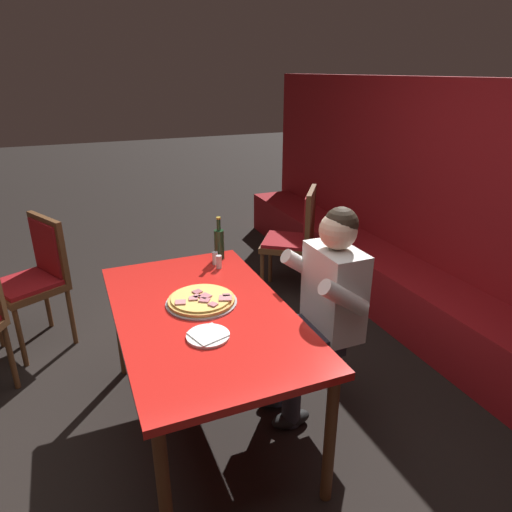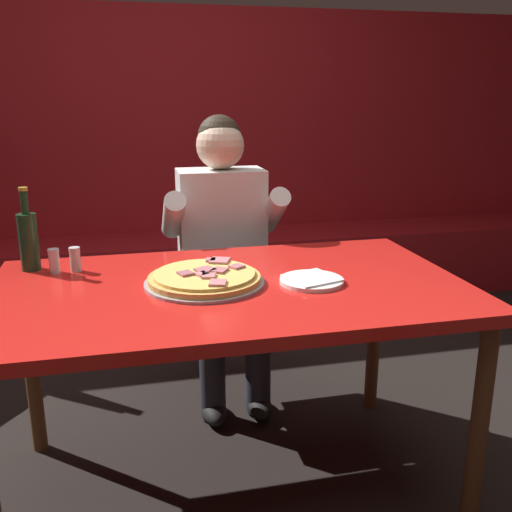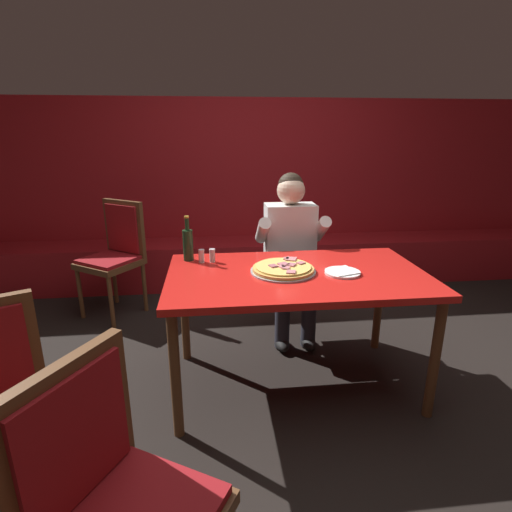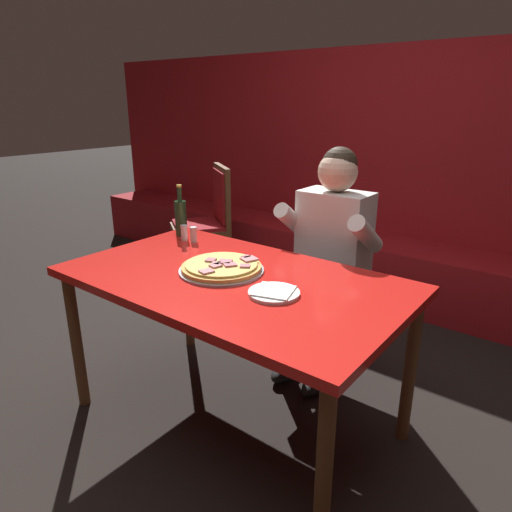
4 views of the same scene
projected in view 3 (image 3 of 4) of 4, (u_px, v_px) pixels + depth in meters
ground_plane at (293, 383)px, 2.60m from camera, size 24.00×24.00×0.00m
booth_wall_panel at (256, 190)px, 4.38m from camera, size 6.80×0.16×1.90m
booth_bench at (260, 261)px, 4.29m from camera, size 6.46×0.48×0.46m
main_dining_table at (297, 284)px, 2.39m from camera, size 1.53×0.89×0.76m
pizza at (283, 269)px, 2.37m from camera, size 0.39×0.39×0.05m
plate_white_paper at (343, 272)px, 2.35m from camera, size 0.21×0.21×0.02m
beer_bottle at (188, 244)px, 2.56m from camera, size 0.07×0.07×0.29m
shaker_oregano at (201, 257)px, 2.54m from camera, size 0.04×0.04×0.09m
shaker_black_pepper at (212, 256)px, 2.55m from camera, size 0.04×0.04×0.09m
diner_seated_blue_shirt at (292, 250)px, 3.02m from camera, size 0.53×0.53×1.27m
dining_chair_far_left at (110, 498)px, 1.12m from camera, size 0.60×0.60×0.98m
dining_chair_far_right at (116, 250)px, 3.47m from camera, size 0.61×0.61×1.00m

